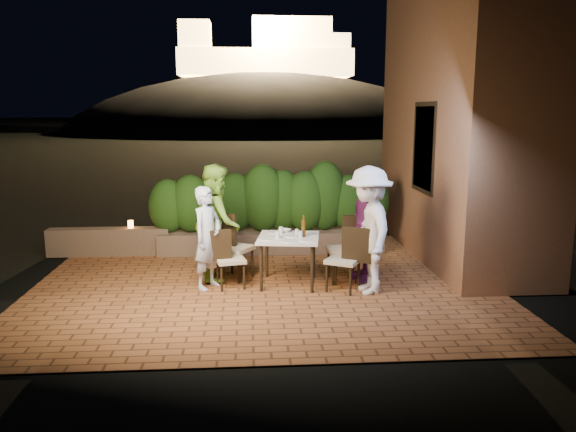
{
  "coord_description": "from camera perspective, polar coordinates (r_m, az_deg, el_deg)",
  "views": [
    {
      "loc": [
        -0.23,
        -7.98,
        2.64
      ],
      "look_at": [
        0.37,
        0.38,
        1.05
      ],
      "focal_mm": 35.0,
      "sensor_mm": 36.0,
      "label": 1
    }
  ],
  "objects": [
    {
      "name": "beer_bottle",
      "position": [
        8.46,
        1.59,
        -1.02
      ],
      "size": [
        0.06,
        0.06,
        0.33
      ],
      "primitive_type": null,
      "color": "#55350E",
      "rests_on": "dining_table"
    },
    {
      "name": "window_pane",
      "position": [
        9.98,
        13.78,
        6.75
      ],
      "size": [
        0.08,
        1.0,
        1.4
      ],
      "primitive_type": "cube",
      "color": "black",
      "rests_on": "building_wall"
    },
    {
      "name": "building_wall",
      "position": [
        10.69,
        17.12,
        9.52
      ],
      "size": [
        1.6,
        5.0,
        5.0
      ],
      "primitive_type": "cube",
      "color": "#9D643E",
      "rests_on": "ground"
    },
    {
      "name": "glass_se",
      "position": [
        8.59,
        0.93,
        -1.65
      ],
      "size": [
        0.06,
        0.06,
        0.1
      ],
      "primitive_type": "cylinder",
      "color": "silver",
      "rests_on": "dining_table"
    },
    {
      "name": "chair_left_front",
      "position": [
        8.47,
        -5.88,
        -4.31
      ],
      "size": [
        0.5,
        0.5,
        0.9
      ],
      "primitive_type": null,
      "rotation": [
        0.0,
        0.0,
        0.22
      ],
      "color": "black",
      "rests_on": "ground"
    },
    {
      "name": "diner_white",
      "position": [
        8.18,
        8.18,
        -1.45
      ],
      "size": [
        0.76,
        1.24,
        1.86
      ],
      "primitive_type": "imported",
      "rotation": [
        0.0,
        0.0,
        -1.51
      ],
      "color": "white",
      "rests_on": "ground"
    },
    {
      "name": "plate_nw",
      "position": [
        8.33,
        -2.22,
        -2.33
      ],
      "size": [
        0.23,
        0.23,
        0.01
      ],
      "primitive_type": "cylinder",
      "color": "white",
      "rests_on": "dining_table"
    },
    {
      "name": "bowl",
      "position": [
        8.81,
        -0.34,
        -1.49
      ],
      "size": [
        0.26,
        0.26,
        0.05
      ],
      "primitive_type": "imported",
      "rotation": [
        0.0,
        0.0,
        -0.57
      ],
      "color": "white",
      "rests_on": "dining_table"
    },
    {
      "name": "fortress",
      "position": [
        68.47,
        -2.33,
        17.3
      ],
      "size": [
        26.0,
        8.0,
        8.0
      ],
      "primitive_type": null,
      "color": "#FFCC7A",
      "rests_on": "hill"
    },
    {
      "name": "glass_nw",
      "position": [
        8.38,
        -1.08,
        -1.91
      ],
      "size": [
        0.06,
        0.06,
        0.11
      ],
      "primitive_type": "cylinder",
      "color": "silver",
      "rests_on": "dining_table"
    },
    {
      "name": "ground",
      "position": [
        8.42,
        -2.36,
        -7.7
      ],
      "size": [
        400.0,
        400.0,
        0.0
      ],
      "primitive_type": "plane",
      "color": "black",
      "rests_on": "ground"
    },
    {
      "name": "diner_purple",
      "position": [
        8.76,
        7.93,
        -0.97
      ],
      "size": [
        0.58,
        1.08,
        1.76
      ],
      "primitive_type": "imported",
      "rotation": [
        0.0,
        0.0,
        -1.42
      ],
      "color": "#71256E",
      "rests_on": "ground"
    },
    {
      "name": "glass_sw",
      "position": [
        8.69,
        -0.74,
        -1.46
      ],
      "size": [
        0.06,
        0.06,
        0.11
      ],
      "primitive_type": "cylinder",
      "color": "silver",
      "rests_on": "dining_table"
    },
    {
      "name": "chair_left_back",
      "position": [
        8.89,
        -5.42,
        -3.11
      ],
      "size": [
        0.66,
        0.66,
        1.04
      ],
      "primitive_type": null,
      "rotation": [
        0.0,
        0.0,
        -0.58
      ],
      "color": "black",
      "rests_on": "ground"
    },
    {
      "name": "parapet",
      "position": [
        10.86,
        -17.71,
        -2.49
      ],
      "size": [
        2.2,
        0.3,
        0.5
      ],
      "primitive_type": "cube",
      "color": "brown",
      "rests_on": "ground"
    },
    {
      "name": "glass_ne",
      "position": [
        8.41,
        1.27,
        -1.88
      ],
      "size": [
        0.06,
        0.06,
        0.11
      ],
      "primitive_type": "cylinder",
      "color": "silver",
      "rests_on": "dining_table"
    },
    {
      "name": "plate_se",
      "position": [
        8.67,
        2.22,
        -1.82
      ],
      "size": [
        0.21,
        0.21,
        0.01
      ],
      "primitive_type": "cylinder",
      "color": "white",
      "rests_on": "dining_table"
    },
    {
      "name": "window_frame",
      "position": [
        9.98,
        13.73,
        6.75
      ],
      "size": [
        0.06,
        1.15,
        1.55
      ],
      "primitive_type": "cube",
      "color": "black",
      "rests_on": "building_wall"
    },
    {
      "name": "planter",
      "position": [
        10.58,
        -1.68,
        -2.61
      ],
      "size": [
        4.2,
        0.55,
        0.4
      ],
      "primitive_type": "cube",
      "color": "brown",
      "rests_on": "ground"
    },
    {
      "name": "chair_right_front",
      "position": [
        8.31,
        5.63,
        -4.33
      ],
      "size": [
        0.61,
        0.61,
        0.97
      ],
      "primitive_type": null,
      "rotation": [
        0.0,
        0.0,
        2.62
      ],
      "color": "black",
      "rests_on": "ground"
    },
    {
      "name": "diner_blue",
      "position": [
        8.41,
        -8.19,
        -2.21
      ],
      "size": [
        0.61,
        0.67,
        1.54
      ],
      "primitive_type": "imported",
      "rotation": [
        0.0,
        0.0,
        1.0
      ],
      "color": "silver",
      "rests_on": "ground"
    },
    {
      "name": "dining_table",
      "position": [
        8.59,
        0.05,
        -4.55
      ],
      "size": [
        1.03,
        1.03,
        0.75
      ],
      "primitive_type": null,
      "rotation": [
        0.0,
        0.0,
        -0.15
      ],
      "color": "white",
      "rests_on": "ground"
    },
    {
      "name": "chair_right_back",
      "position": [
        8.77,
        5.67,
        -3.3
      ],
      "size": [
        0.5,
        0.5,
        1.04
      ],
      "primitive_type": null,
      "rotation": [
        0.0,
        0.0,
        3.18
      ],
      "color": "black",
      "rests_on": "ground"
    },
    {
      "name": "plate_front",
      "position": [
        8.19,
        0.14,
        -2.56
      ],
      "size": [
        0.22,
        0.22,
        0.01
      ],
      "primitive_type": "cylinder",
      "color": "white",
      "rests_on": "dining_table"
    },
    {
      "name": "hedge",
      "position": [
        10.43,
        -1.7,
        1.4
      ],
      "size": [
        4.0,
        0.7,
        1.1
      ],
      "primitive_type": null,
      "color": "#1C4011",
      "rests_on": "planter"
    },
    {
      "name": "hill",
      "position": [
        68.34,
        -2.23,
        5.13
      ],
      "size": [
        52.0,
        40.0,
        22.0
      ],
      "primitive_type": "ellipsoid",
      "color": "black",
      "rests_on": "ground"
    },
    {
      "name": "terrace_floor",
      "position": [
        8.91,
        -2.46,
        -7.02
      ],
      "size": [
        7.0,
        6.0,
        0.15
      ],
      "primitive_type": "cube",
      "color": "brown",
      "rests_on": "ground"
    },
    {
      "name": "diner_green",
      "position": [
        8.9,
        -7.21,
        -0.56
      ],
      "size": [
        0.77,
        0.95,
        1.82
      ],
      "primitive_type": "imported",
      "rotation": [
        0.0,
        0.0,
        1.67
      ],
      "color": "#7FC13C",
      "rests_on": "ground"
    },
    {
      "name": "plate_sw",
      "position": [
        8.77,
        -1.39,
        -1.68
      ],
      "size": [
        0.21,
        0.21,
        0.01
      ],
      "primitive_type": "cylinder",
      "color": "white",
      "rests_on": "dining_table"
    },
    {
      "name": "plate_centre",
      "position": [
        8.52,
        0.28,
        -2.04
      ],
      "size": [
        0.23,
        0.23,
        0.01
      ],
      "primitive_type": "cylinder",
      "color": "white",
      "rests_on": "dining_table"
    },
    {
      "name": "plate_ne",
      "position": [
        8.24,
        1.89,
        -2.49
      ],
      "size": [
        0.2,
        0.2,
        0.01
      ],
      "primitive_type": "cylinder",
      "color": "white",
      "rests_on": "dining_table"
    },
    {
      "name": "parapet_lamp",
      "position": [
        10.71,
        -15.7,
        -0.82
      ],
      "size": [
        0.1,
        0.1,
        0.14
      ],
      "primitive_type": "cylinder",
      "color": "orange",
      "rests_on": "parapet"
    }
  ]
}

